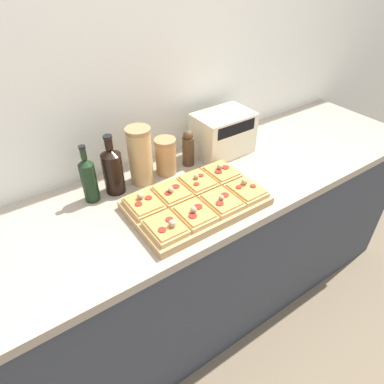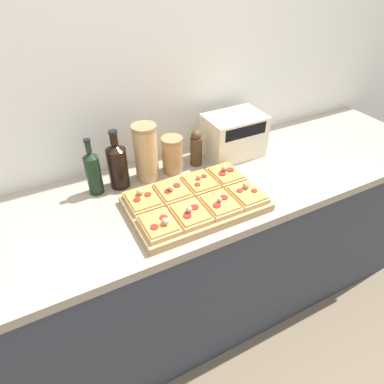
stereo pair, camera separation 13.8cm
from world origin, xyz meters
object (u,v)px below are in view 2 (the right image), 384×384
Objects in this scene: grain_jar_tall at (146,153)px; grain_jar_short at (172,155)px; pepper_mill at (196,148)px; cutting_board at (195,203)px; toaster_oven at (234,135)px; olive_oil_bottle at (93,172)px; wine_bottle at (118,164)px.

grain_jar_tall is 0.13m from grain_jar_short.
grain_jar_tall reaches higher than grain_jar_short.
grain_jar_short is at bearing -180.00° from pepper_mill.
toaster_oven is at bearing 37.99° from cutting_board.
pepper_mill is (0.48, 0.00, -0.02)m from olive_oil_bottle.
wine_bottle reaches higher than toaster_oven.
toaster_oven reaches higher than pepper_mill.
wine_bottle is at bearing 180.00° from grain_jar_short.
grain_jar_tall reaches higher than olive_oil_bottle.
grain_jar_short is at bearing -0.00° from olive_oil_bottle.
toaster_oven is at bearing -0.08° from wine_bottle.
toaster_oven is at bearing -0.15° from grain_jar_short.
grain_jar_tall is at bearing -0.00° from wine_bottle.
toaster_oven is (0.33, -0.00, 0.02)m from grain_jar_short.
cutting_board is 0.44m from olive_oil_bottle.
pepper_mill is at bearing 179.77° from toaster_oven.
olive_oil_bottle is at bearing 179.93° from toaster_oven.
grain_jar_short is at bearing 83.62° from cutting_board.
wine_bottle is 1.49× the size of pepper_mill.
cutting_board is at bearing -40.83° from olive_oil_bottle.
toaster_oven is (0.45, -0.00, -0.03)m from grain_jar_tall.
grain_jar_tall reaches higher than toaster_oven.
wine_bottle is 0.38m from pepper_mill.
wine_bottle is (0.10, 0.00, 0.00)m from olive_oil_bottle.
toaster_oven is (0.36, 0.28, 0.09)m from cutting_board.
pepper_mill is at bearing -0.00° from wine_bottle.
wine_bottle reaches higher than cutting_board.
olive_oil_bottle reaches higher than toaster_oven.
wine_bottle reaches higher than grain_jar_tall.
toaster_oven is (0.59, -0.00, -0.00)m from wine_bottle.
olive_oil_bottle is at bearing 180.00° from grain_jar_tall.
grain_jar_short is at bearing 179.85° from toaster_oven.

